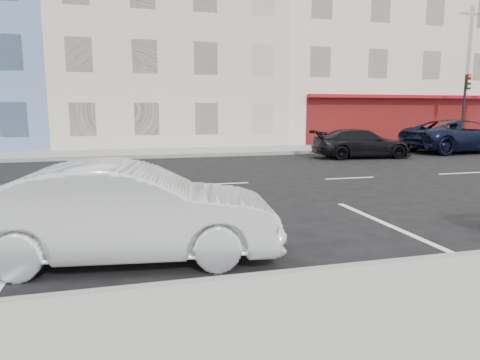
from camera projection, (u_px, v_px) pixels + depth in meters
The scene contains 11 objects.
ground at pixel (288, 181), 12.44m from camera, with size 120.00×120.00×0.00m, color black.
sidewalk_far at pixel (116, 154), 19.48m from camera, with size 80.00×3.40×0.15m, color gray.
curb_near at pixel (82, 299), 4.49m from camera, with size 80.00×0.12×0.16m, color gray.
curb_far at pixel (115, 158), 17.85m from camera, with size 80.00×0.12×0.16m, color gray.
bldg_cream at pixel (165, 50), 26.57m from camera, with size 12.00×12.00×11.50m, color beige.
bldg_corner at pixel (353, 49), 29.75m from camera, with size 14.00×12.00×12.50m, color beige.
traffic_light at pixel (465, 101), 23.37m from camera, with size 0.26×0.30×3.80m.
fire_hydrant at pixel (437, 138), 23.48m from camera, with size 0.20×0.20×0.72m.
sedan_silver at pixel (128, 212), 5.80m from camera, with size 1.43×4.09×1.35m, color #B3B7BB.
suv_far at pixel (461, 136), 20.76m from camera, with size 2.63×5.70×1.58m, color black.
car_far at pixel (361, 144), 18.42m from camera, with size 1.72×4.24×1.23m, color black.
Camera 1 is at (-4.47, -11.52, 2.04)m, focal length 32.00 mm.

